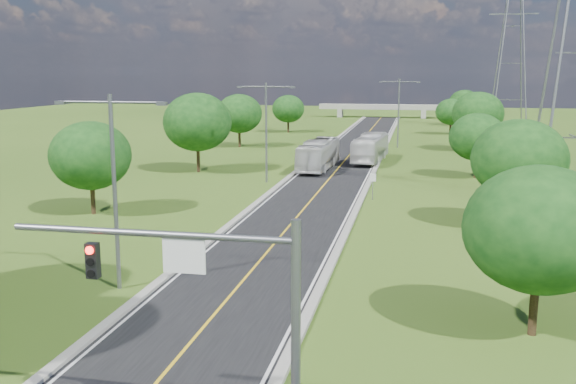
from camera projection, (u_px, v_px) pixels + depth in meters
ground at (343, 163)px, 78.33m from camera, size 260.00×260.00×0.00m
road at (348, 157)px, 84.10m from camera, size 8.00×150.00×0.06m
curb_left at (316, 155)px, 84.92m from camera, size 0.50×150.00×0.22m
curb_right at (381, 157)px, 83.26m from camera, size 0.50×150.00×0.22m
signal_mast at (222, 296)px, 17.96m from camera, size 8.54×0.33×7.20m
speed_limit_sign at (373, 182)px, 55.82m from camera, size 0.55×0.09×2.40m
overpass at (381, 108)px, 154.92m from camera, size 30.00×3.00×3.20m
streetlight_near_left at (114, 175)px, 32.18m from camera, size 5.90×0.25×10.00m
streetlight_mid_left at (266, 124)px, 63.96m from camera, size 5.90×0.25×10.00m
streetlight_far_right at (399, 107)px, 93.39m from camera, size 5.90×0.25×10.00m
power_tower_far at (511, 56)px, 123.60m from camera, size 9.00×6.40×28.00m
tree_lb at (90, 156)px, 49.79m from camera, size 6.30×6.30×7.33m
tree_lc at (197, 122)px, 70.61m from camera, size 7.56×7.56×8.79m
tree_ld at (239, 114)px, 94.22m from camera, size 6.72×6.72×7.82m
tree_le at (288, 109)px, 116.96m from camera, size 5.88×5.88×6.84m
tree_ra at (539, 229)px, 26.58m from camera, size 6.30×6.30×7.33m
tree_rb at (519, 159)px, 45.39m from camera, size 6.72×6.72×7.82m
tree_rc at (477, 137)px, 66.89m from camera, size 5.88×5.88×6.84m
tree_rd at (478, 114)px, 89.43m from camera, size 7.14×7.14×8.30m
tree_re at (451, 112)px, 113.26m from camera, size 5.46×5.46×6.35m
tree_rf at (464, 103)px, 131.72m from camera, size 6.30×6.30×7.33m
bus_outbound at (370, 148)px, 79.22m from camera, size 3.84×12.31×3.37m
bus_inbound at (319, 154)px, 73.16m from camera, size 3.34×12.17×3.36m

